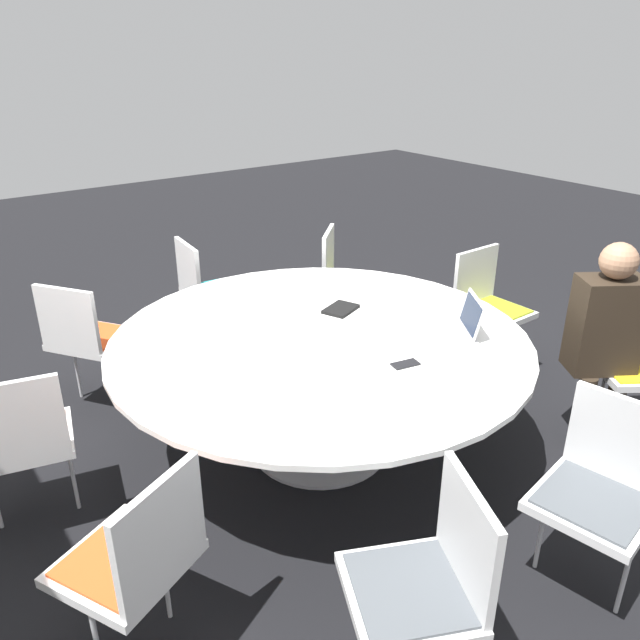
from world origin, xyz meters
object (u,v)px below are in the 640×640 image
at_px(spiral_notebook, 341,309).
at_px(chair_6, 137,553).
at_px(chair_1, 488,301).
at_px(chair_4, 85,333).
at_px(chair_3, 206,286).
at_px(chair_2, 344,274).
at_px(chair_8, 602,483).
at_px(cell_phone, 405,364).
at_px(chair_5, 21,436).
at_px(chair_7, 428,575).
at_px(chair_0, 633,354).
at_px(laptop, 460,325).
at_px(person_0, 606,331).

bearing_deg(spiral_notebook, chair_6, 119.80).
bearing_deg(chair_1, chair_4, -25.82).
height_order(chair_3, chair_4, same).
distance_m(chair_2, chair_8, 2.70).
relative_size(chair_6, cell_phone, 5.83).
distance_m(chair_5, chair_7, 1.93).
bearing_deg(chair_7, cell_phone, -14.20).
distance_m(chair_0, chair_3, 2.90).
relative_size(chair_8, spiral_notebook, 3.51).
height_order(chair_1, laptop, laptop).
xyz_separation_m(chair_7, laptop, (0.99, -1.23, 0.24)).
distance_m(chair_2, spiral_notebook, 1.18).
relative_size(chair_7, spiral_notebook, 3.51).
distance_m(chair_1, cell_phone, 1.52).
bearing_deg(chair_1, chair_6, 15.09).
xyz_separation_m(laptop, cell_phone, (-0.09, 0.49, -0.05)).
distance_m(chair_1, chair_5, 3.04).
bearing_deg(chair_2, chair_7, 13.03).
relative_size(person_0, cell_phone, 8.15).
relative_size(chair_8, laptop, 2.36).
bearing_deg(chair_8, person_0, -68.60).
bearing_deg(chair_2, chair_3, -67.10).
bearing_deg(chair_1, chair_2, -65.92).
relative_size(chair_0, person_0, 0.72).
relative_size(chair_3, chair_5, 1.00).
bearing_deg(chair_0, chair_2, -42.66).
bearing_deg(chair_6, chair_5, 72.92).
height_order(chair_2, spiral_notebook, chair_2).
relative_size(chair_4, person_0, 0.72).
distance_m(chair_3, chair_6, 2.67).
height_order(chair_4, spiral_notebook, chair_4).
height_order(chair_0, spiral_notebook, chair_0).
bearing_deg(chair_7, chair_5, 53.43).
height_order(chair_2, chair_5, same).
height_order(chair_7, person_0, person_0).
height_order(chair_3, cell_phone, chair_3).
bearing_deg(chair_2, chair_1, 70.97).
bearing_deg(chair_5, spiral_notebook, 11.15).
xyz_separation_m(chair_0, chair_2, (2.07, 0.51, 0.00)).
height_order(chair_1, chair_4, same).
distance_m(chair_1, chair_4, 2.70).
relative_size(chair_4, chair_7, 1.00).
bearing_deg(person_0, chair_6, 30.07).
height_order(chair_7, spiral_notebook, chair_7).
relative_size(chair_6, laptop, 2.36).
bearing_deg(chair_0, cell_phone, 16.20).
height_order(chair_4, cell_phone, chair_4).
distance_m(chair_8, cell_phone, 1.02).
xyz_separation_m(chair_1, cell_phone, (-0.61, 1.38, 0.19)).
bearing_deg(cell_phone, person_0, -107.86).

